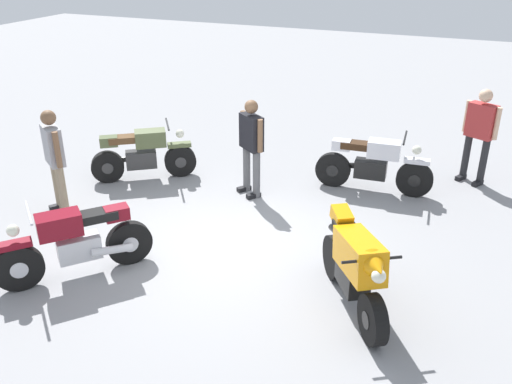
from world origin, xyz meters
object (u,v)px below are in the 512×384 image
at_px(motorcycle_silver_cruiser, 373,164).
at_px(motorcycle_orange_sportbike, 355,266).
at_px(motorcycle_maroon_cruiser, 75,242).
at_px(person_in_black_shirt, 251,142).
at_px(person_in_red_shirt, 480,130).
at_px(person_in_gray_shirt, 54,155).
at_px(motorcycle_olive_vintage, 143,155).

bearing_deg(motorcycle_silver_cruiser, motorcycle_orange_sportbike, -86.42).
bearing_deg(motorcycle_maroon_cruiser, person_in_black_shirt, -158.15).
distance_m(motorcycle_maroon_cruiser, motorcycle_silver_cruiser, 5.27).
relative_size(motorcycle_maroon_cruiser, person_in_black_shirt, 0.96).
bearing_deg(motorcycle_maroon_cruiser, motorcycle_orange_sportbike, 142.83).
xyz_separation_m(motorcycle_maroon_cruiser, motorcycle_silver_cruiser, (-4.26, 3.09, 0.00)).
distance_m(motorcycle_orange_sportbike, person_in_red_shirt, 4.79).
distance_m(person_in_black_shirt, person_in_gray_shirt, 3.24).
bearing_deg(motorcycle_maroon_cruiser, motorcycle_silver_cruiser, -175.09).
xyz_separation_m(motorcycle_silver_cruiser, person_in_gray_shirt, (2.85, -4.58, 0.50)).
bearing_deg(motorcycle_orange_sportbike, person_in_red_shirt, 133.66).
height_order(motorcycle_maroon_cruiser, person_in_black_shirt, person_in_black_shirt).
xyz_separation_m(motorcycle_olive_vintage, motorcycle_maroon_cruiser, (3.13, 1.00, 0.03)).
xyz_separation_m(motorcycle_orange_sportbike, motorcycle_maroon_cruiser, (0.76, -3.60, -0.07)).
height_order(motorcycle_olive_vintage, person_in_red_shirt, person_in_red_shirt).
distance_m(motorcycle_silver_cruiser, person_in_red_shirt, 2.07).
relative_size(motorcycle_orange_sportbike, motorcycle_silver_cruiser, 0.84).
xyz_separation_m(motorcycle_maroon_cruiser, person_in_gray_shirt, (-1.42, -1.49, 0.50)).
relative_size(motorcycle_olive_vintage, motorcycle_silver_cruiser, 0.80).
bearing_deg(motorcycle_olive_vintage, motorcycle_orange_sportbike, -62.67).
bearing_deg(person_in_black_shirt, motorcycle_silver_cruiser, 152.19).
height_order(motorcycle_orange_sportbike, person_in_black_shirt, person_in_black_shirt).
xyz_separation_m(motorcycle_olive_vintage, motorcycle_orange_sportbike, (2.37, 4.60, 0.11)).
bearing_deg(person_in_gray_shirt, motorcycle_olive_vintage, -160.68).
bearing_deg(person_in_red_shirt, motorcycle_maroon_cruiser, -14.14).
relative_size(motorcycle_orange_sportbike, motorcycle_maroon_cruiser, 1.05).
bearing_deg(motorcycle_orange_sportbike, motorcycle_olive_vintage, -149.76).
bearing_deg(person_in_black_shirt, person_in_gray_shirt, -18.11).
distance_m(motorcycle_maroon_cruiser, person_in_red_shirt, 7.21).
relative_size(motorcycle_orange_sportbike, person_in_gray_shirt, 0.99).
bearing_deg(person_in_red_shirt, motorcycle_olive_vintage, -41.29).
bearing_deg(motorcycle_orange_sportbike, motorcycle_silver_cruiser, 155.78).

